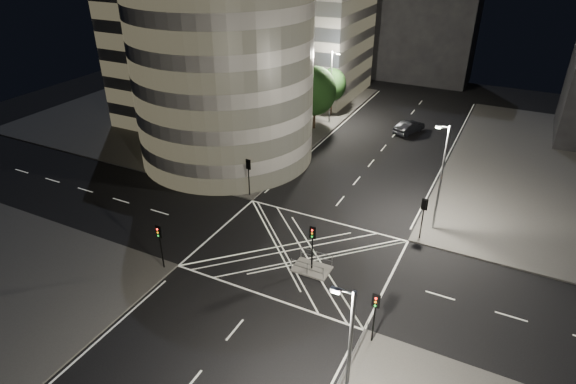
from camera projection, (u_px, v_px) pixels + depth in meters
The scene contains 23 objects.
ground at pixel (298, 253), 41.10m from camera, with size 120.00×120.00×0.00m, color black.
sidewalk_far_left at pixel (204, 109), 73.59m from camera, with size 42.00×42.00×0.15m, color #4B4946.
central_island at pixel (312, 269), 39.10m from camera, with size 3.00×2.00×0.15m, color slate.
office_tower_curved at pixel (211, 39), 57.79m from camera, with size 30.00×29.00×27.20m.
office_block_rear at pixel (288, 21), 77.20m from camera, with size 24.00×16.00×22.00m, color gray.
building_far_end at pixel (422, 28), 83.66m from camera, with size 18.00×8.00×18.00m, color black.
tree_a at pixel (245, 144), 50.00m from camera, with size 3.88×3.88×6.78m.
tree_b at pixel (272, 127), 54.79m from camera, with size 4.72×4.72×7.05m.
tree_c at pixel (295, 109), 59.36m from camera, with size 3.73×3.73×6.74m.
tree_d at pixel (315, 91), 63.74m from camera, with size 5.71×5.71×8.51m.
tree_e at pixel (332, 85), 68.78m from camera, with size 4.10×4.10×6.88m.
traffic_signal_fl at pixel (249, 171), 48.47m from camera, with size 0.55×0.22×4.00m.
traffic_signal_nl at pixel (160, 239), 37.84m from camera, with size 0.55×0.22×4.00m.
traffic_signal_fr at pixel (424, 211), 41.54m from camera, with size 0.55×0.22×4.00m.
traffic_signal_nr at pixel (375, 309), 30.91m from camera, with size 0.55×0.22×4.00m.
traffic_signal_island at pixel (312, 240), 37.73m from camera, with size 0.55×0.22×4.00m.
street_lamp_left_near at pixel (267, 128), 51.52m from camera, with size 1.25×0.25×10.00m.
street_lamp_left_far at pixel (331, 85), 65.59m from camera, with size 1.25×0.25×10.00m.
street_lamp_right_far at pixel (441, 175), 41.74m from camera, with size 1.25×0.25×10.00m.
street_lamp_right_near at pixel (347, 363), 23.76m from camera, with size 1.25×0.25×10.00m.
railing_island_south at pixel (307, 269), 38.10m from camera, with size 2.80×0.06×1.10m, color slate.
railing_island_north at pixel (316, 257), 39.50m from camera, with size 2.80×0.06×1.10m, color slate.
sedan at pixel (409, 127), 64.71m from camera, with size 1.77×5.06×1.67m, color black.
Camera 1 is at (14.32, -30.23, 24.46)m, focal length 30.00 mm.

